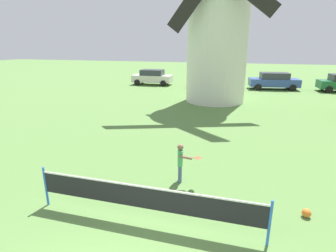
{
  "coord_description": "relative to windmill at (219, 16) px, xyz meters",
  "views": [
    {
      "loc": [
        1.69,
        -2.76,
        4.13
      ],
      "look_at": [
        -0.33,
        4.35,
        1.85
      ],
      "focal_mm": 28.53,
      "sensor_mm": 36.0,
      "label": 1
    }
  ],
  "objects": [
    {
      "name": "stray_ball",
      "position": [
        3.81,
        -13.58,
        -5.86
      ],
      "size": [
        0.22,
        0.22,
        0.22
      ],
      "primitive_type": "sphere",
      "color": "orange",
      "rests_on": "ground_plane"
    },
    {
      "name": "player_far",
      "position": [
        0.38,
        -12.68,
        -5.26
      ],
      "size": [
        0.77,
        0.41,
        1.25
      ],
      "color": "slate",
      "rests_on": "ground_plane"
    },
    {
      "name": "windmill",
      "position": [
        0.0,
        0.0,
        0.0
      ],
      "size": [
        7.49,
        4.97,
        12.25
      ],
      "color": "silver",
      "rests_on": "ground_plane"
    },
    {
      "name": "parked_car_silver",
      "position": [
        -1.3,
        6.68,
        -5.16
      ],
      "size": [
        4.17,
        2.18,
        1.56
      ],
      "color": "silver",
      "rests_on": "ground_plane"
    },
    {
      "name": "tennis_net",
      "position": [
        0.03,
        -14.89,
        -5.28
      ],
      "size": [
        5.61,
        0.06,
        1.1
      ],
      "color": "blue",
      "rests_on": "ground_plane"
    },
    {
      "name": "parked_car_cream",
      "position": [
        -7.25,
        6.7,
        -5.16
      ],
      "size": [
        4.17,
        2.0,
        1.56
      ],
      "color": "silver",
      "rests_on": "ground_plane"
    },
    {
      "name": "parked_car_blue",
      "position": [
        4.75,
        7.0,
        -5.16
      ],
      "size": [
        4.64,
        2.33,
        1.56
      ],
      "color": "#334C99",
      "rests_on": "ground_plane"
    }
  ]
}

